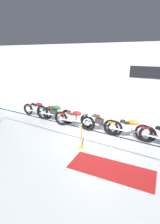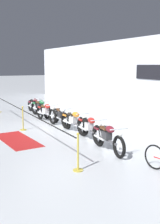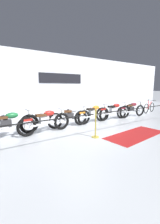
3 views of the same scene
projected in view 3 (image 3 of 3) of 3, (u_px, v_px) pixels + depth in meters
The scene contains 12 objects.
ground_plane at pixel (80, 130), 6.50m from camera, with size 120.00×120.00×0.00m, color #B2B7BC.
back_wall at pixel (39, 83), 10.34m from camera, with size 28.00×0.29×4.20m.
motorcycle_green_1 at pixel (8, 125), 5.42m from camera, with size 2.39×0.62×0.97m.
motorcycle_red_2 at pixel (46, 121), 6.02m from camera, with size 2.26×0.62×0.95m.
motorcycle_silver_3 at pixel (70, 117), 6.95m from camera, with size 2.22×0.62×0.94m.
motorcycle_orange_4 at pixel (93, 114), 7.69m from camera, with size 2.31×0.62×0.94m.
motorcycle_red_5 at pixel (114, 111), 8.44m from camera, with size 2.42×0.62×0.96m.
motorcycle_maroon_6 at pixel (131, 110), 9.13m from camera, with size 2.27×0.62×0.93m.
bicycle at pixel (149, 107), 10.78m from camera, with size 1.69×0.48×0.95m.
stanchion_far_left at pixel (62, 123), 4.68m from camera, with size 10.57×0.28×1.05m.
stanchion_mid_left at pixel (95, 128), 5.49m from camera, with size 0.28×0.28×1.05m.
floor_banner at pixel (136, 135), 5.84m from camera, with size 2.73×1.08×0.01m, color maroon.
Camera 3 is at (-3.51, -5.20, 1.86)m, focal length 24.00 mm.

